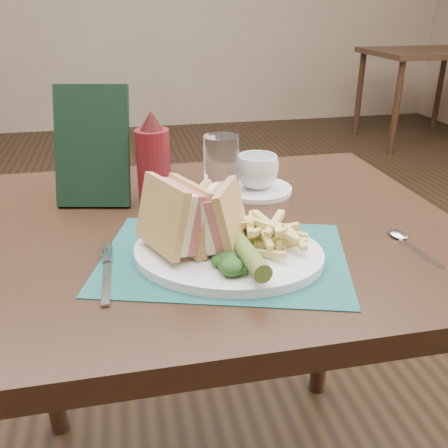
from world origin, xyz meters
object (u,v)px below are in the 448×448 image
plate (228,253)px  sandwich_half_a (162,219)px  sandwich_half_b (205,215)px  check_presenter (92,146)px  table_main (213,382)px  placemat (224,257)px  coffee_cup (257,171)px  table_bg_right (420,97)px  drinking_glass (221,168)px  ketchup_bottle (153,159)px  saucer (257,189)px

plate → sandwich_half_a: (-0.10, 0.01, 0.07)m
sandwich_half_b → check_presenter: (-0.17, 0.28, 0.04)m
table_main → sandwich_half_a: bearing=-127.3°
plate → sandwich_half_a: size_ratio=2.58×
placemat → sandwich_half_a: bearing=178.1°
plate → sandwich_half_b: (-0.03, 0.02, 0.06)m
check_presenter → coffee_cup: bearing=9.6°
table_main → plate: (0.00, -0.14, 0.38)m
table_main → sandwich_half_a: sandwich_half_a is taller
table_main → coffee_cup: coffee_cup is taller
table_bg_right → drinking_glass: drinking_glass is taller
ketchup_bottle → placemat: bearing=-71.1°
sandwich_half_a → drinking_glass: size_ratio=0.89×
placemat → table_main: bearing=87.8°
placemat → sandwich_half_a: 0.12m
table_bg_right → coffee_cup: coffee_cup is taller
plate → sandwich_half_a: 0.12m
table_bg_right → saucer: bearing=-127.8°
ketchup_bottle → check_presenter: bearing=161.4°
table_bg_right → check_presenter: size_ratio=3.83×
saucer → ketchup_bottle: 0.23m
plate → drinking_glass: size_ratio=2.31×
plate → coffee_cup: bearing=88.3°
drinking_glass → coffee_cup: bearing=13.5°
sandwich_half_a → table_main: bearing=28.9°
table_main → plate: bearing=-89.9°
placemat → ketchup_bottle: size_ratio=2.07×
placemat → coffee_cup: (0.13, 0.28, 0.04)m
placemat → check_presenter: check_presenter is taller
table_main → saucer: bearing=48.7°
drinking_glass → ketchup_bottle: (-0.14, -0.00, 0.03)m
check_presenter → placemat: bearing=-43.3°
table_bg_right → sandwich_half_a: sandwich_half_a is taller
sandwich_half_a → check_presenter: (-0.11, 0.29, 0.04)m
sandwich_half_a → coffee_cup: (0.22, 0.27, -0.03)m
table_bg_right → check_presenter: (-2.53, -2.81, 0.49)m
plate → sandwich_half_b: sandwich_half_b is taller
sandwich_half_b → saucer: (0.16, 0.26, -0.06)m
coffee_cup → check_presenter: check_presenter is taller
sandwich_half_b → ketchup_bottle: (-0.06, 0.24, 0.02)m
table_bg_right → plate: size_ratio=3.00×
drinking_glass → check_presenter: (-0.25, 0.03, 0.05)m
placemat → plate: 0.01m
coffee_cup → drinking_glass: bearing=-166.5°
sandwich_half_b → check_presenter: 0.33m
sandwich_half_a → ketchup_bottle: bearing=64.3°
sandwich_half_b → drinking_glass: bearing=99.1°
drinking_glass → check_presenter: check_presenter is taller
sandwich_half_b → drinking_glass: 0.25m
table_main → plate: size_ratio=3.00×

